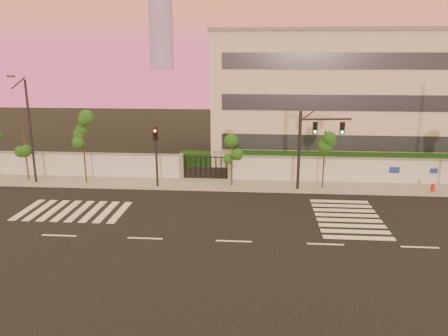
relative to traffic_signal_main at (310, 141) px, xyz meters
The scene contains 14 objects.
ground 11.60m from the traffic_signal_main, 117.51° to the right, with size 120.00×120.00×0.00m, color black.
sidewalk 6.35m from the traffic_signal_main, behind, with size 60.00×3.00×0.15m, color gray.
perimeter_wall 6.11m from the traffic_signal_main, 155.25° to the left, with size 60.00×0.36×2.20m.
hedge_row 7.03m from the traffic_signal_main, 127.78° to the left, with size 41.00×4.25×1.80m.
institutional_building 13.10m from the traffic_signal_main, 72.20° to the left, with size 24.40×12.40×12.25m.
road_markings 9.70m from the traffic_signal_main, 138.10° to the right, with size 57.00×7.62×0.02m.
street_tree_b 22.43m from the traffic_signal_main, behind, with size 1.52×1.21×4.04m.
street_tree_c 17.36m from the traffic_signal_main, behind, with size 1.52×1.21×5.73m.
street_tree_d 5.85m from the traffic_signal_main, behind, with size 1.36×1.09×3.99m.
street_tree_e 1.30m from the traffic_signal_main, 16.43° to the left, with size 1.45×1.16×4.56m.
traffic_signal_main is the anchor object (origin of this frame).
traffic_signal_secondary 11.54m from the traffic_signal_main, behind, with size 0.38×0.36×4.88m.
streetlight_west 21.51m from the traffic_signal_main, behind, with size 0.51×2.07×8.59m.
fire_hydrant 9.77m from the traffic_signal_main, ahead, with size 0.32×0.30×0.80m.
Camera 1 is at (1.22, -22.31, 10.00)m, focal length 35.00 mm.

